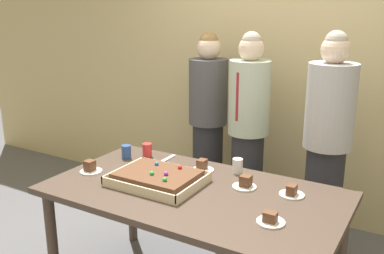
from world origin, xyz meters
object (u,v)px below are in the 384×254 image
(drink_cup_middle, at_px, (126,152))
(drink_cup_far_end, at_px, (238,166))
(sheet_cake, at_px, (157,178))
(plated_slice_near_right, at_px, (270,220))
(plated_slice_near_left, at_px, (292,192))
(person_green_shirt_behind, at_px, (208,123))
(person_serving_front, at_px, (248,133))
(party_table, at_px, (193,203))
(cake_server_utensil, at_px, (167,159))
(drink_cup_nearest, at_px, (147,150))
(person_striped_tie_right, at_px, (327,149))
(plated_slice_center_front, at_px, (90,168))
(plated_slice_far_left, at_px, (245,183))
(plated_slice_far_right, at_px, (202,167))

(drink_cup_middle, height_order, drink_cup_far_end, same)
(sheet_cake, height_order, plated_slice_near_right, sheet_cake)
(plated_slice_near_right, bearing_deg, plated_slice_near_left, 91.55)
(plated_slice_near_left, relative_size, drink_cup_far_end, 1.50)
(sheet_cake, bearing_deg, plated_slice_near_right, -9.20)
(sheet_cake, xyz_separation_m, person_green_shirt_behind, (-0.29, 1.20, 0.04))
(drink_cup_far_end, bearing_deg, person_green_shirt_behind, 129.78)
(sheet_cake, distance_m, person_serving_front, 1.08)
(party_table, bearing_deg, plated_slice_near_left, 22.10)
(cake_server_utensil, relative_size, person_green_shirt_behind, 0.12)
(drink_cup_nearest, xyz_separation_m, person_serving_front, (0.52, 0.68, 0.04))
(plated_slice_near_left, height_order, person_serving_front, person_serving_front)
(person_green_shirt_behind, xyz_separation_m, person_striped_tie_right, (1.12, -0.29, 0.03))
(plated_slice_center_front, height_order, person_striped_tie_right, person_striped_tie_right)
(sheet_cake, distance_m, person_green_shirt_behind, 1.24)
(plated_slice_near_left, relative_size, plated_slice_center_front, 1.00)
(plated_slice_near_right, xyz_separation_m, drink_cup_far_end, (-0.44, 0.55, 0.03))
(plated_slice_far_left, xyz_separation_m, cake_server_utensil, (-0.70, 0.18, -0.02))
(party_table, relative_size, drink_cup_nearest, 18.12)
(plated_slice_near_right, bearing_deg, drink_cup_nearest, 156.28)
(plated_slice_far_right, distance_m, cake_server_utensil, 0.34)
(drink_cup_far_end, bearing_deg, sheet_cake, -130.57)
(drink_cup_far_end, height_order, cake_server_utensil, drink_cup_far_end)
(plated_slice_center_front, height_order, drink_cup_far_end, drink_cup_far_end)
(plated_slice_far_right, bearing_deg, person_striped_tie_right, 39.86)
(drink_cup_far_end, bearing_deg, party_table, -106.32)
(plated_slice_near_right, bearing_deg, drink_cup_far_end, 128.61)
(drink_cup_nearest, height_order, drink_cup_far_end, same)
(plated_slice_near_right, relative_size, plated_slice_center_front, 1.00)
(plated_slice_near_right, xyz_separation_m, person_striped_tie_right, (0.03, 1.04, 0.08))
(plated_slice_center_front, bearing_deg, plated_slice_near_right, -2.67)
(drink_cup_middle, height_order, person_green_shirt_behind, person_green_shirt_behind)
(plated_slice_far_right, relative_size, drink_cup_nearest, 1.50)
(drink_cup_far_end, relative_size, person_green_shirt_behind, 0.06)
(party_table, height_order, plated_slice_far_left, plated_slice_far_left)
(plated_slice_near_left, relative_size, drink_cup_middle, 1.50)
(plated_slice_far_right, distance_m, drink_cup_nearest, 0.50)
(sheet_cake, distance_m, plated_slice_far_right, 0.36)
(plated_slice_near_right, xyz_separation_m, person_serving_front, (-0.64, 1.19, 0.07))
(cake_server_utensil, bearing_deg, sheet_cake, -64.23)
(plated_slice_near_right, distance_m, drink_cup_middle, 1.33)
(drink_cup_far_end, bearing_deg, plated_slice_near_right, -51.39)
(plated_slice_far_right, height_order, person_striped_tie_right, person_striped_tie_right)
(plated_slice_near_left, distance_m, plated_slice_far_right, 0.66)
(plated_slice_far_right, relative_size, drink_cup_far_end, 1.50)
(party_table, distance_m, plated_slice_far_left, 0.34)
(plated_slice_far_left, height_order, person_serving_front, person_serving_front)
(drink_cup_far_end, bearing_deg, plated_slice_far_left, -54.22)
(plated_slice_near_right, xyz_separation_m, plated_slice_far_left, (-0.30, 0.35, 0.01))
(drink_cup_nearest, bearing_deg, party_table, -29.99)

